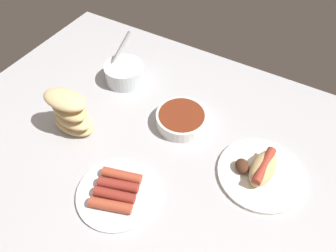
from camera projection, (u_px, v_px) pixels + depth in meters
ground_plane at (148, 139)px, 90.97cm from camera, size 120.00×90.00×3.00cm
bowl_chili at (181, 119)px, 91.02cm from camera, size 15.16×15.16×4.12cm
bread_stack at (70, 113)px, 85.93cm from camera, size 14.49×9.71×14.40cm
plate_hotdog_assembled at (261, 171)px, 80.06cm from camera, size 22.78×22.78×5.61cm
plate_sausages at (117, 192)px, 76.78cm from camera, size 20.56×20.56×3.58cm
bowl_coleslaw at (124, 72)px, 102.73cm from camera, size 13.04×13.27×15.50cm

